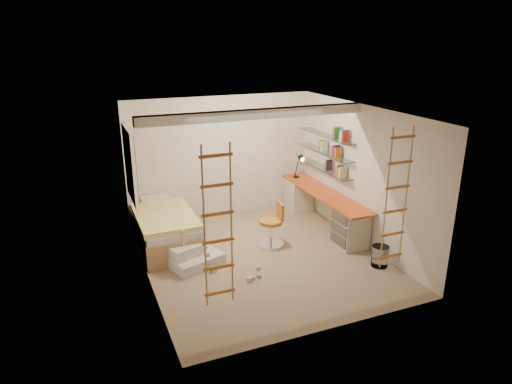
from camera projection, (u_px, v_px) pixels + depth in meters
name	position (u px, v px, depth m)	size (l,w,h in m)	color
floor	(262.00, 258.00, 8.13)	(4.50, 4.50, 0.00)	tan
ceiling_beam	(256.00, 114.00, 7.57)	(4.00, 0.18, 0.16)	white
window_frame	(130.00, 165.00, 8.22)	(0.06, 1.15, 1.35)	white
window_blind	(132.00, 164.00, 8.24)	(0.02, 1.00, 1.20)	#4C2D1E
rope_ladder_left	(218.00, 228.00, 5.62)	(0.41, 0.04, 2.13)	#BE6220
rope_ladder_right	(396.00, 199.00, 6.59)	(0.41, 0.04, 2.13)	#C57821
waste_bin	(380.00, 256.00, 7.80)	(0.29, 0.29, 0.36)	white
desk	(323.00, 208.00, 9.37)	(0.56, 2.80, 0.75)	#E1501A
shelves	(325.00, 152.00, 9.30)	(0.25, 1.80, 0.71)	white
bed	(164.00, 228.00, 8.56)	(1.02, 2.00, 0.69)	#AD7F51
task_lamp	(300.00, 162.00, 9.95)	(0.14, 0.36, 0.57)	black
swivel_chair	(272.00, 230.00, 8.52)	(0.55, 0.55, 0.84)	#C17125
play_platform	(192.00, 257.00, 7.84)	(1.03, 0.91, 0.38)	silver
toy_blocks	(215.00, 258.00, 7.63)	(1.24, 1.08, 0.65)	#CCB284
books	(325.00, 147.00, 9.26)	(0.14, 0.64, 0.92)	white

